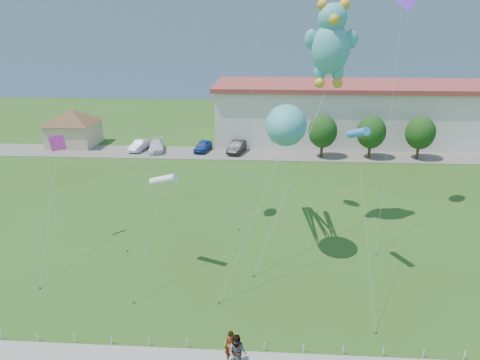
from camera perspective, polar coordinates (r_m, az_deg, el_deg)
name	(u,v)px	position (r m, az deg, el deg)	size (l,w,h in m)	color
ground	(210,331)	(24.88, -4.08, -19.49)	(160.00, 160.00, 0.00)	#2E4B15
parking_strip	(244,154)	(56.40, 0.49, 3.53)	(70.00, 6.00, 0.06)	#59544C
hill_ridge	(258,39)	(139.17, 2.47, 18.32)	(160.00, 50.00, 25.00)	#738D9F
pavilion	(73,124)	(64.36, -21.38, 6.96)	(9.20, 9.20, 5.00)	tan
warehouse	(426,112)	(68.20, 23.56, 8.27)	(61.00, 15.00, 8.20)	beige
rope_fence	(206,344)	(23.74, -4.53, -21.00)	(26.05, 0.05, 0.50)	white
tree_near	(323,132)	(54.98, 10.97, 6.36)	(3.60, 3.60, 5.47)	#3F2B19
tree_mid	(371,132)	(56.07, 17.09, 6.11)	(3.60, 3.60, 5.47)	#3F2B19
tree_far	(420,133)	(57.78, 22.91, 5.81)	(3.60, 3.60, 5.47)	#3F2B19
pedestrian_left	(231,347)	(22.38, -1.19, -21.42)	(0.65, 0.42, 1.77)	gray
pedestrian_right	(237,353)	(21.95, -0.37, -22.09)	(0.95, 0.74, 1.95)	gray
parked_car_silver	(140,145)	(59.34, -13.23, 4.54)	(1.46, 4.19, 1.38)	silver
parked_car_white	(157,146)	(58.50, -11.07, 4.49)	(1.93, 4.76, 1.38)	silver
parked_car_blue	(203,146)	(57.59, -4.94, 4.55)	(1.66, 4.12, 1.40)	navy
parked_car_black	(237,147)	(56.71, -0.38, 4.45)	(1.62, 4.63, 1.53)	black
octopus_kite	(285,132)	(29.85, 6.02, 6.39)	(5.37, 12.93, 11.01)	teal
teddy_bear_kite	(331,42)	(33.86, 12.03, 17.55)	(7.33, 10.15, 17.64)	teal
small_kite_white	(163,180)	(27.95, -10.19, -0.04)	(1.53, 5.40, 6.90)	white
small_kite_pink	(56,156)	(33.60, -23.34, 2.91)	(1.71, 7.67, 8.16)	#CB2D8C
small_kite_cyan	(358,134)	(27.47, 15.47, 5.88)	(0.81, 7.91, 10.00)	#3082DA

